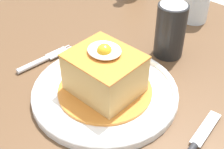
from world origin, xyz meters
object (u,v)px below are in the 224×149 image
(main_plate, at_px, (105,92))
(fork, at_px, (41,61))
(drinking_glass, at_px, (196,4))
(soda_can, at_px, (170,30))

(main_plate, xyz_separation_m, fork, (-0.18, -0.02, -0.00))
(drinking_glass, bearing_deg, soda_can, -77.28)
(fork, distance_m, soda_can, 0.29)
(soda_can, bearing_deg, main_plate, -92.28)
(main_plate, relative_size, soda_can, 2.29)
(fork, relative_size, soda_can, 1.14)
(main_plate, bearing_deg, drinking_glass, 94.88)
(fork, bearing_deg, drinking_glass, 70.08)
(main_plate, distance_m, drinking_glass, 0.38)
(main_plate, relative_size, fork, 2.00)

